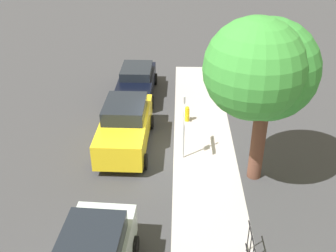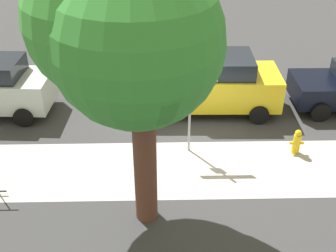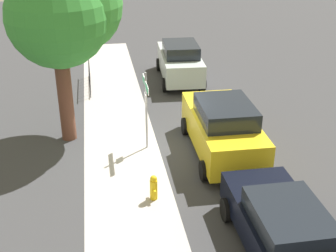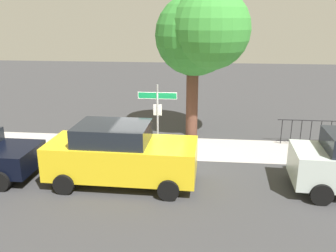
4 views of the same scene
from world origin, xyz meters
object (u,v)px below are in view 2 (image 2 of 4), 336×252
(street_sign, at_px, (190,94))
(fire_hydrant, at_px, (297,142))
(car_yellow, at_px, (210,83))
(shade_tree, at_px, (126,37))

(street_sign, distance_m, fire_hydrant, 3.49)
(car_yellow, bearing_deg, street_sign, 71.95)
(street_sign, distance_m, car_yellow, 2.77)
(street_sign, relative_size, fire_hydrant, 3.57)
(street_sign, distance_m, shade_tree, 3.91)
(street_sign, height_order, fire_hydrant, street_sign)
(shade_tree, relative_size, car_yellow, 1.34)
(shade_tree, bearing_deg, street_sign, -120.08)
(shade_tree, xyz_separation_m, car_yellow, (-2.34, -5.02, -3.47))
(shade_tree, relative_size, fire_hydrant, 8.12)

